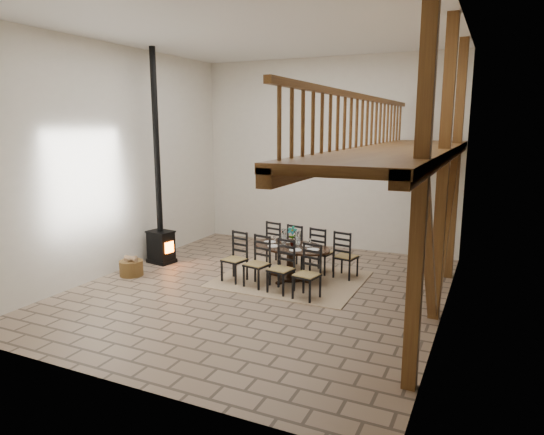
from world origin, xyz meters
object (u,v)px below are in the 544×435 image
at_px(dining_table, 291,263).
at_px(log_basket, 131,267).
at_px(log_stack, 165,253).
at_px(wood_stove, 160,216).

bearing_deg(dining_table, log_basket, -148.89).
height_order(log_basket, log_stack, log_basket).
distance_m(dining_table, log_basket, 3.53).
distance_m(wood_stove, log_basket, 1.46).
distance_m(dining_table, wood_stove, 3.43).
xyz_separation_m(dining_table, log_basket, (-3.31, -1.21, -0.19)).
xyz_separation_m(wood_stove, log_basket, (0.03, -1.11, -0.96)).
bearing_deg(wood_stove, dining_table, 11.77).
distance_m(wood_stove, log_stack, 1.11).
relative_size(dining_table, wood_stove, 0.52).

